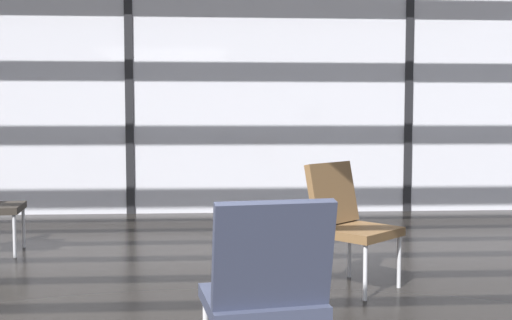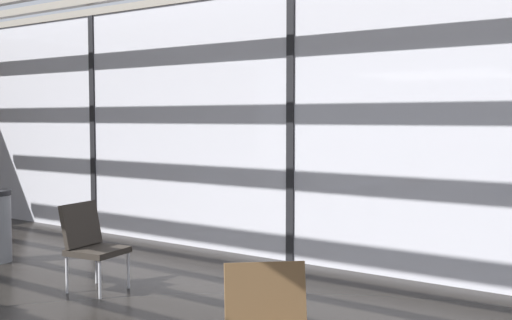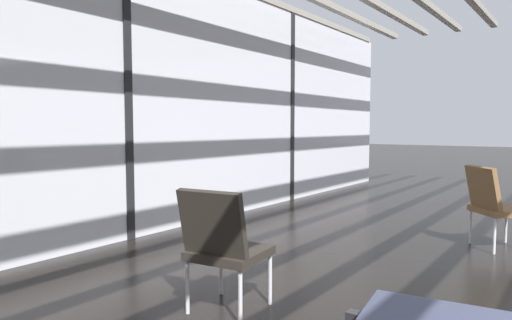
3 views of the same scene
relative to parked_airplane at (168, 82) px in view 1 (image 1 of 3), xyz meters
The scene contains 6 objects.
glass_curtain_wall 6.35m from the parked_airplane, 89.70° to the right, with size 14.00×0.08×3.24m, color silver.
window_mullion_1 6.35m from the parked_airplane, 89.70° to the right, with size 0.10×0.12×3.24m, color black.
window_mullion_2 7.27m from the parked_airplane, 60.86° to the right, with size 0.10×0.12×3.24m, color black.
parked_airplane is the anchor object (origin of this frame).
lounge_chair_1 11.69m from the parked_airplane, 83.50° to the right, with size 0.56×0.59×0.87m.
lounge_chair_4 10.11m from the parked_airplane, 78.32° to the right, with size 0.71×0.71×0.87m.
Camera 1 is at (1.08, -2.46, 1.19)m, focal length 42.83 mm.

